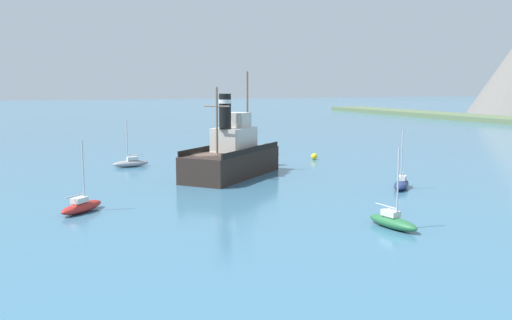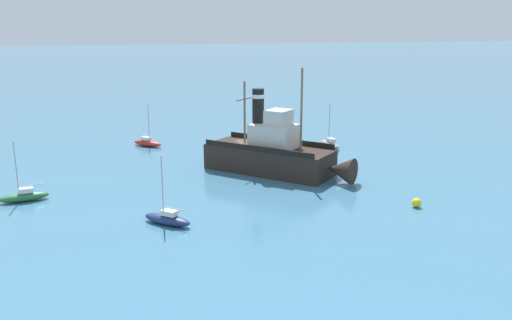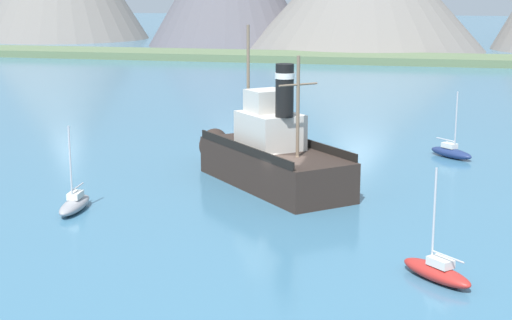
{
  "view_description": "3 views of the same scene",
  "coord_description": "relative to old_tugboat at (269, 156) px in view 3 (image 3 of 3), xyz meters",
  "views": [
    {
      "loc": [
        46.7,
        -13.67,
        8.52
      ],
      "look_at": [
        1.44,
        4.31,
        1.82
      ],
      "focal_mm": 38.0,
      "sensor_mm": 36.0,
      "label": 1
    },
    {
      "loc": [
        13.97,
        49.94,
        13.76
      ],
      "look_at": [
        1.01,
        5.54,
        1.95
      ],
      "focal_mm": 38.0,
      "sensor_mm": 36.0,
      "label": 2
    },
    {
      "loc": [
        8.47,
        -43.97,
        12.36
      ],
      "look_at": [
        -1.78,
        0.94,
        2.07
      ],
      "focal_mm": 55.0,
      "sensor_mm": 36.0,
      "label": 3
    }
  ],
  "objects": [
    {
      "name": "ground_plane",
      "position": [
        1.47,
        -3.28,
        -1.83
      ],
      "size": [
        600.0,
        600.0,
        0.0
      ],
      "primitive_type": "plane",
      "color": "teal"
    },
    {
      "name": "shoreline_strip",
      "position": [
        1.47,
        83.67,
        -1.23
      ],
      "size": [
        240.0,
        12.0,
        1.2
      ],
      "primitive_type": "cube",
      "color": "#5B704C",
      "rests_on": "ground"
    },
    {
      "name": "old_tugboat",
      "position": [
        0.0,
        0.0,
        0.0
      ],
      "size": [
        12.21,
        12.9,
        9.9
      ],
      "color": "#2D231E",
      "rests_on": "ground"
    },
    {
      "name": "sailboat_grey",
      "position": [
        -9.35,
        -8.37,
        -1.4
      ],
      "size": [
        1.45,
        3.89,
        4.9
      ],
      "color": "gray",
      "rests_on": "ground"
    },
    {
      "name": "sailboat_red",
      "position": [
        10.44,
        -14.7,
        -1.4
      ],
      "size": [
        3.48,
        3.45,
        4.9
      ],
      "color": "#B22823",
      "rests_on": "ground"
    },
    {
      "name": "sailboat_navy",
      "position": [
        11.41,
        10.69,
        -1.4
      ],
      "size": [
        3.5,
        3.43,
        4.9
      ],
      "color": "navy",
      "rests_on": "ground"
    },
    {
      "name": "mooring_buoy",
      "position": [
        -7.35,
        12.4,
        -1.47
      ],
      "size": [
        0.73,
        0.73,
        0.73
      ],
      "primitive_type": "sphere",
      "color": "yellow",
      "rests_on": "ground"
    }
  ]
}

